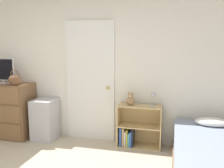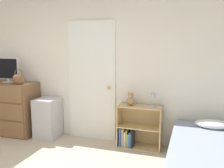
% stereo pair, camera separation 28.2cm
% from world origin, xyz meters
% --- Properties ---
extents(wall_back, '(10.00, 0.06, 2.55)m').
position_xyz_m(wall_back, '(0.00, 2.23, 1.27)').
color(wall_back, white).
rests_on(wall_back, ground_plane).
extents(door_closed, '(0.87, 0.09, 2.09)m').
position_xyz_m(door_closed, '(0.19, 2.18, 1.05)').
color(door_closed, white).
rests_on(door_closed, ground_plane).
extents(dresser, '(1.05, 0.50, 0.99)m').
position_xyz_m(dresser, '(-1.40, 1.93, 0.49)').
color(dresser, brown).
rests_on(dresser, ground_plane).
extents(tv, '(0.46, 0.16, 0.46)m').
position_xyz_m(tv, '(-1.38, 1.93, 1.23)').
color(tv, '#B7B7BC').
rests_on(tv, dresser).
extents(handbag, '(0.27, 0.10, 0.28)m').
position_xyz_m(handbag, '(-1.03, 1.77, 1.09)').
color(handbag, brown).
rests_on(handbag, dresser).
extents(storage_bin, '(0.39, 0.42, 0.72)m').
position_xyz_m(storage_bin, '(-0.60, 1.97, 0.36)').
color(storage_bin, silver).
rests_on(storage_bin, ground_plane).
extents(bookshelf, '(0.72, 0.30, 0.70)m').
position_xyz_m(bookshelf, '(1.03, 2.04, 0.29)').
color(bookshelf, tan).
rests_on(bookshelf, ground_plane).
extents(teddy_bear, '(0.14, 0.14, 0.21)m').
position_xyz_m(teddy_bear, '(0.93, 2.03, 0.79)').
color(teddy_bear, tan).
rests_on(teddy_bear, bookshelf).
extents(desk_lamp, '(0.11, 0.11, 0.25)m').
position_xyz_m(desk_lamp, '(1.31, 1.99, 0.87)').
color(desk_lamp, '#B2B2B7').
rests_on(desk_lamp, bookshelf).
extents(bed, '(1.12, 1.86, 0.60)m').
position_xyz_m(bed, '(2.20, 1.26, 0.25)').
color(bed, brown).
rests_on(bed, ground_plane).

